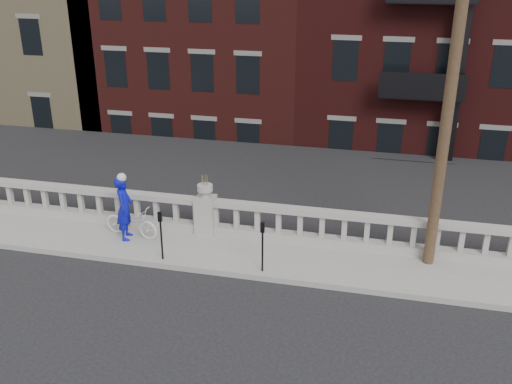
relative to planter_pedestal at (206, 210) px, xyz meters
The scene contains 10 objects.
ground 4.04m from the planter_pedestal, 90.00° to the right, with size 120.00×120.00×0.00m, color black.
sidewalk 1.21m from the planter_pedestal, 90.00° to the right, with size 32.00×2.20×0.15m, color gray.
balustrade 0.19m from the planter_pedestal, ahead, with size 28.00×0.34×1.03m.
planter_pedestal is the anchor object (origin of this frame).
lower_level 19.19m from the planter_pedestal, 88.31° to the left, with size 80.00×44.00×20.80m.
utility_pole 7.61m from the planter_pedestal, ahead, with size 1.60×0.28×10.00m.
parking_meter_c 1.92m from the planter_pedestal, 109.37° to the right, with size 0.10×0.09×1.36m.
parking_meter_d 2.75m from the planter_pedestal, 40.99° to the right, with size 0.10×0.09×1.36m.
bicycle 2.14m from the planter_pedestal, 159.82° to the right, with size 0.59×1.68×0.88m, color silver.
cyclist 2.27m from the planter_pedestal, 156.87° to the right, with size 0.68×0.44×1.86m, color #0C0FB7.
Camera 1 is at (4.82, -10.18, 7.59)m, focal length 40.00 mm.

